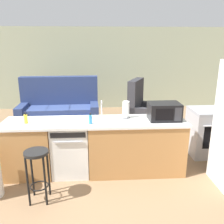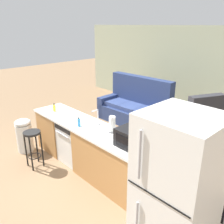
{
  "view_description": "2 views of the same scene",
  "coord_description": "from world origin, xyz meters",
  "px_view_note": "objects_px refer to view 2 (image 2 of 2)",
  "views": [
    {
      "loc": [
        0.2,
        -3.61,
        2.09
      ],
      "look_at": [
        0.45,
        0.46,
        0.91
      ],
      "focal_mm": 38.0,
      "sensor_mm": 36.0,
      "label": 1
    },
    {
      "loc": [
        3.34,
        -2.38,
        2.63
      ],
      "look_at": [
        0.3,
        0.48,
        1.08
      ],
      "focal_mm": 38.0,
      "sensor_mm": 36.0,
      "label": 2
    }
  ],
  "objects_px": {
    "armchair": "(209,135)",
    "dishwasher": "(76,141)",
    "microwave": "(133,139)",
    "refrigerator": "(175,199)",
    "stove_range": "(216,190)",
    "paper_towel_roll": "(112,124)",
    "bar_stool": "(33,142)",
    "dish_soap_bottle": "(54,108)",
    "trash_bin": "(24,135)",
    "soap_bottle": "(79,122)",
    "couch": "(135,108)"
  },
  "relations": [
    {
      "from": "armchair",
      "to": "dishwasher",
      "type": "bearing_deg",
      "value": -124.66
    },
    {
      "from": "microwave",
      "to": "refrigerator",
      "type": "bearing_deg",
      "value": -26.91
    },
    {
      "from": "refrigerator",
      "to": "armchair",
      "type": "height_order",
      "value": "refrigerator"
    },
    {
      "from": "stove_range",
      "to": "paper_towel_roll",
      "type": "bearing_deg",
      "value": -166.26
    },
    {
      "from": "dishwasher",
      "to": "bar_stool",
      "type": "relative_size",
      "value": 1.14
    },
    {
      "from": "refrigerator",
      "to": "dish_soap_bottle",
      "type": "relative_size",
      "value": 10.66
    },
    {
      "from": "microwave",
      "to": "trash_bin",
      "type": "relative_size",
      "value": 0.68
    },
    {
      "from": "trash_bin",
      "to": "armchair",
      "type": "relative_size",
      "value": 0.62
    },
    {
      "from": "refrigerator",
      "to": "soap_bottle",
      "type": "height_order",
      "value": "refrigerator"
    },
    {
      "from": "bar_stool",
      "to": "couch",
      "type": "xyz_separation_m",
      "value": [
        -0.18,
        3.14,
        -0.14
      ]
    },
    {
      "from": "dish_soap_bottle",
      "to": "trash_bin",
      "type": "xyz_separation_m",
      "value": [
        -0.42,
        -0.55,
        -0.59
      ]
    },
    {
      "from": "stove_range",
      "to": "dishwasher",
      "type": "bearing_deg",
      "value": -168.09
    },
    {
      "from": "paper_towel_roll",
      "to": "soap_bottle",
      "type": "height_order",
      "value": "paper_towel_roll"
    },
    {
      "from": "refrigerator",
      "to": "microwave",
      "type": "distance_m",
      "value": 1.22
    },
    {
      "from": "dishwasher",
      "to": "couch",
      "type": "distance_m",
      "value": 2.47
    },
    {
      "from": "microwave",
      "to": "paper_towel_roll",
      "type": "bearing_deg",
      "value": 167.15
    },
    {
      "from": "refrigerator",
      "to": "couch",
      "type": "distance_m",
      "value": 4.35
    },
    {
      "from": "dishwasher",
      "to": "paper_towel_roll",
      "type": "relative_size",
      "value": 2.98
    },
    {
      "from": "bar_stool",
      "to": "paper_towel_roll",
      "type": "bearing_deg",
      "value": 34.01
    },
    {
      "from": "bar_stool",
      "to": "couch",
      "type": "relative_size",
      "value": 0.36
    },
    {
      "from": "soap_bottle",
      "to": "couch",
      "type": "xyz_separation_m",
      "value": [
        -0.88,
        2.55,
        -0.58
      ]
    },
    {
      "from": "stove_range",
      "to": "refrigerator",
      "type": "bearing_deg",
      "value": -90.01
    },
    {
      "from": "paper_towel_roll",
      "to": "trash_bin",
      "type": "distance_m",
      "value": 2.23
    },
    {
      "from": "couch",
      "to": "armchair",
      "type": "relative_size",
      "value": 1.69
    },
    {
      "from": "refrigerator",
      "to": "dish_soap_bottle",
      "type": "bearing_deg",
      "value": 171.32
    },
    {
      "from": "dishwasher",
      "to": "microwave",
      "type": "height_order",
      "value": "microwave"
    },
    {
      "from": "stove_range",
      "to": "dish_soap_bottle",
      "type": "distance_m",
      "value": 3.36
    },
    {
      "from": "dishwasher",
      "to": "dish_soap_bottle",
      "type": "xyz_separation_m",
      "value": [
        -0.66,
        -0.05,
        0.55
      ]
    },
    {
      "from": "microwave",
      "to": "soap_bottle",
      "type": "height_order",
      "value": "microwave"
    },
    {
      "from": "dishwasher",
      "to": "dish_soap_bottle",
      "type": "bearing_deg",
      "value": -175.62
    },
    {
      "from": "refrigerator",
      "to": "paper_towel_roll",
      "type": "distance_m",
      "value": 1.82
    },
    {
      "from": "microwave",
      "to": "paper_towel_roll",
      "type": "height_order",
      "value": "paper_towel_roll"
    },
    {
      "from": "dish_soap_bottle",
      "to": "bar_stool",
      "type": "distance_m",
      "value": 0.86
    },
    {
      "from": "paper_towel_roll",
      "to": "trash_bin",
      "type": "relative_size",
      "value": 0.38
    },
    {
      "from": "dishwasher",
      "to": "trash_bin",
      "type": "xyz_separation_m",
      "value": [
        -1.08,
        -0.6,
        -0.04
      ]
    },
    {
      "from": "stove_range",
      "to": "trash_bin",
      "type": "bearing_deg",
      "value": -162.71
    },
    {
      "from": "couch",
      "to": "stove_range",
      "type": "bearing_deg",
      "value": -30.65
    },
    {
      "from": "refrigerator",
      "to": "bar_stool",
      "type": "height_order",
      "value": "refrigerator"
    },
    {
      "from": "stove_range",
      "to": "bar_stool",
      "type": "distance_m",
      "value": 3.23
    },
    {
      "from": "dishwasher",
      "to": "stove_range",
      "type": "distance_m",
      "value": 2.66
    },
    {
      "from": "microwave",
      "to": "armchair",
      "type": "bearing_deg",
      "value": 87.21
    },
    {
      "from": "paper_towel_roll",
      "to": "trash_bin",
      "type": "xyz_separation_m",
      "value": [
        -2.0,
        -0.74,
        -0.66
      ]
    },
    {
      "from": "refrigerator",
      "to": "paper_towel_roll",
      "type": "bearing_deg",
      "value": 157.84
    },
    {
      "from": "dish_soap_bottle",
      "to": "couch",
      "type": "distance_m",
      "value": 2.53
    },
    {
      "from": "dishwasher",
      "to": "soap_bottle",
      "type": "height_order",
      "value": "soap_bottle"
    },
    {
      "from": "couch",
      "to": "armchair",
      "type": "height_order",
      "value": "couch"
    },
    {
      "from": "stove_range",
      "to": "bar_stool",
      "type": "bearing_deg",
      "value": -156.72
    },
    {
      "from": "couch",
      "to": "bar_stool",
      "type": "bearing_deg",
      "value": -86.75
    },
    {
      "from": "dish_soap_bottle",
      "to": "bar_stool",
      "type": "relative_size",
      "value": 0.24
    },
    {
      "from": "armchair",
      "to": "stove_range",
      "type": "bearing_deg",
      "value": -62.0
    }
  ]
}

